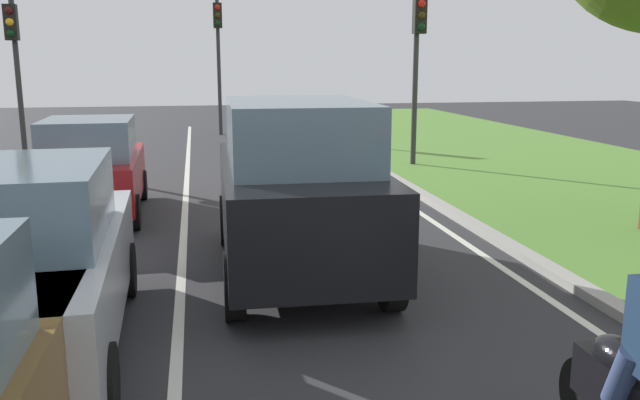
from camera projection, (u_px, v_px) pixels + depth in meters
name	position (u px, v px, depth m)	size (l,w,h in m)	color
ground_plane	(221.00, 203.00, 13.14)	(60.00, 60.00, 0.00)	#2D2D30
lane_line_center	(185.00, 204.00, 13.01)	(0.12, 32.00, 0.01)	silver
lane_line_right_edge	(395.00, 196.00, 13.79)	(0.12, 32.00, 0.01)	silver
grass_verge_right	(606.00, 186.00, 14.67)	(9.00, 48.00, 0.06)	#548433
curb_right	(417.00, 192.00, 13.87)	(0.24, 48.00, 0.12)	#9E9B93
car_suv_ahead	(297.00, 187.00, 8.54)	(2.06, 4.55, 2.28)	black
car_sedan_left_lane	(22.00, 263.00, 6.15)	(1.96, 4.36, 1.86)	#B7BABF
car_hatchback_far	(92.00, 168.00, 11.82)	(1.80, 3.74, 1.78)	maroon
traffic_light_near_right	(418.00, 48.00, 16.95)	(0.32, 0.50, 4.53)	#2D2D2D
traffic_light_overhead_left	(15.00, 51.00, 17.07)	(0.32, 0.50, 4.58)	#2D2D2D
traffic_light_far_median	(218.00, 43.00, 24.49)	(0.32, 0.50, 5.00)	#2D2D2D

